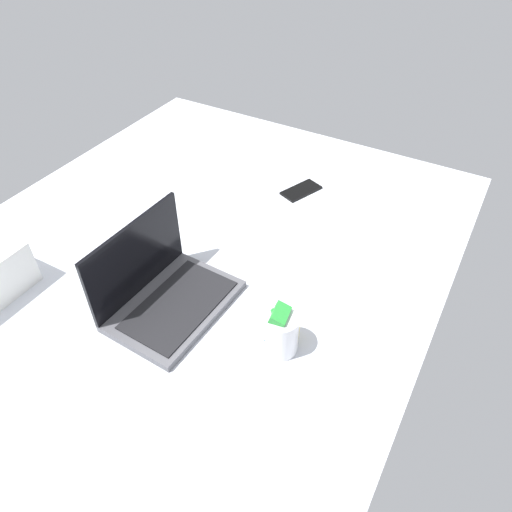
% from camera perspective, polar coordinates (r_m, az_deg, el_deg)
% --- Properties ---
extents(bed_mattress, '(1.80, 1.40, 0.18)m').
position_cam_1_polar(bed_mattress, '(1.47, -8.16, -3.13)').
color(bed_mattress, '#B7BCC6').
rests_on(bed_mattress, ground).
extents(laptop, '(0.34, 0.24, 0.23)m').
position_cam_1_polar(laptop, '(1.27, -10.85, -4.21)').
color(laptop, '#4C4C51').
rests_on(laptop, bed_mattress).
extents(snack_cup, '(0.10, 0.09, 0.13)m').
position_cam_1_polar(snack_cup, '(1.14, 2.89, -8.90)').
color(snack_cup, silver).
rests_on(snack_cup, bed_mattress).
extents(cell_phone, '(0.16, 0.12, 0.01)m').
position_cam_1_polar(cell_phone, '(1.68, 5.38, 7.77)').
color(cell_phone, black).
rests_on(cell_phone, bed_mattress).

